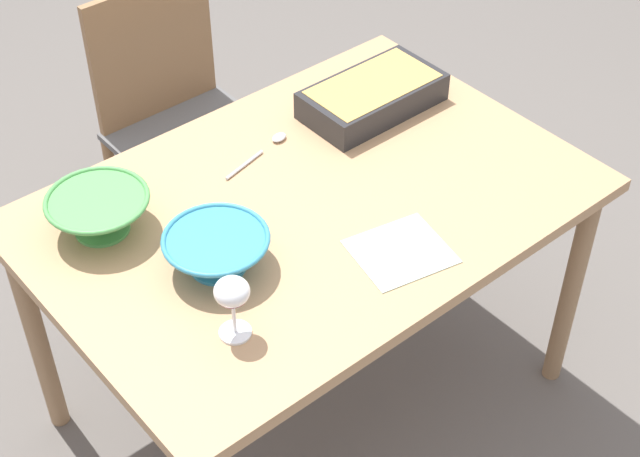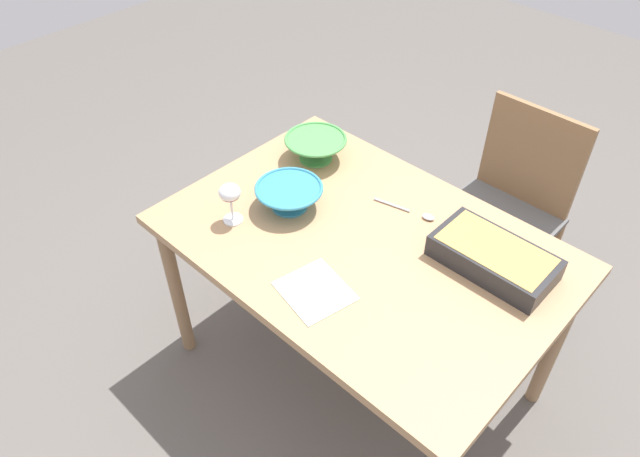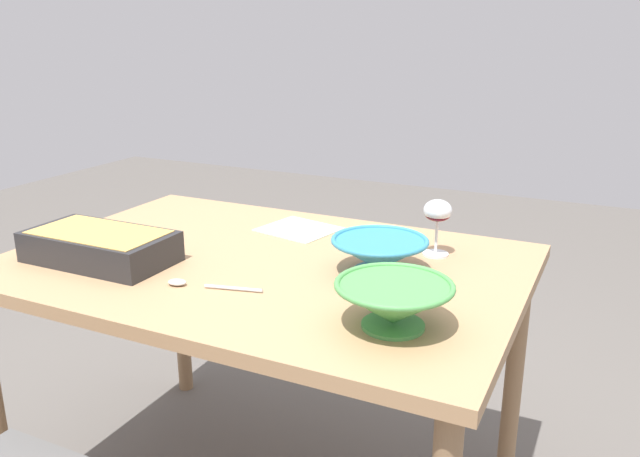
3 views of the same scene
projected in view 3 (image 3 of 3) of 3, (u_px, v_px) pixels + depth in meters
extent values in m
cube|color=tan|center=(264.00, 266.00, 1.68)|extent=(1.32, 0.91, 0.03)
cylinder|color=#93704E|center=(514.00, 375.00, 1.88)|extent=(0.05, 0.05, 0.71)
cylinder|color=#93704E|center=(180.00, 302.00, 2.38)|extent=(0.05, 0.05, 0.71)
cylinder|color=white|center=(435.00, 254.00, 1.71)|extent=(0.07, 0.07, 0.01)
cylinder|color=white|center=(436.00, 237.00, 1.70)|extent=(0.01, 0.01, 0.09)
ellipsoid|color=white|center=(438.00, 210.00, 1.68)|extent=(0.07, 0.07, 0.06)
ellipsoid|color=#4C0A19|center=(438.00, 215.00, 1.68)|extent=(0.07, 0.07, 0.03)
cube|color=#262628|center=(100.00, 247.00, 1.66)|extent=(0.38, 0.20, 0.08)
cube|color=tan|center=(99.00, 235.00, 1.65)|extent=(0.34, 0.18, 0.02)
cylinder|color=teal|center=(379.00, 271.00, 1.59)|extent=(0.13, 0.13, 0.01)
cone|color=teal|center=(379.00, 255.00, 1.58)|extent=(0.23, 0.23, 0.08)
torus|color=teal|center=(380.00, 241.00, 1.57)|extent=(0.24, 0.24, 0.01)
cylinder|color=#4C994C|center=(393.00, 325.00, 1.30)|extent=(0.13, 0.13, 0.01)
cone|color=#4C994C|center=(394.00, 304.00, 1.29)|extent=(0.23, 0.23, 0.08)
torus|color=#4C994C|center=(394.00, 285.00, 1.27)|extent=(0.24, 0.24, 0.01)
cylinder|color=silver|center=(233.00, 288.00, 1.48)|extent=(0.14, 0.04, 0.01)
ellipsoid|color=silver|center=(177.00, 282.00, 1.51)|extent=(0.05, 0.04, 0.01)
cube|color=#B2CCB7|center=(299.00, 229.00, 1.93)|extent=(0.24, 0.23, 0.00)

